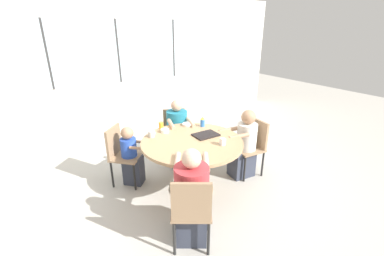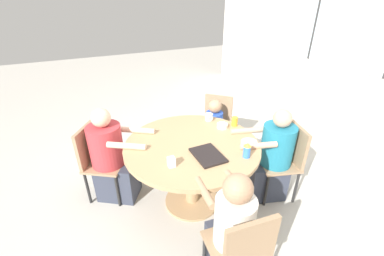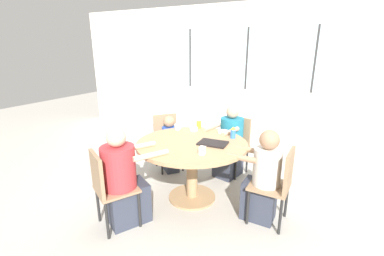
% 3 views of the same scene
% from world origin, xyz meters
% --- Properties ---
extents(ground_plane, '(16.00, 16.00, 0.00)m').
position_xyz_m(ground_plane, '(0.00, 0.00, 0.00)').
color(ground_plane, '#B2ADA3').
extents(wall_back_with_windows, '(8.40, 0.08, 2.80)m').
position_xyz_m(wall_back_with_windows, '(0.00, 2.90, 1.42)').
color(wall_back_with_windows, white).
rests_on(wall_back_with_windows, ground_plane).
extents(dining_table, '(1.35, 1.35, 0.76)m').
position_xyz_m(dining_table, '(0.00, 0.00, 0.61)').
color(dining_table, tan).
rests_on(dining_table, ground_plane).
extents(chair_for_woman_green_shirt, '(0.44, 0.44, 0.86)m').
position_xyz_m(chair_for_woman_green_shirt, '(1.04, -0.10, 0.51)').
color(chair_for_woman_green_shirt, '#937556').
rests_on(chair_for_woman_green_shirt, ground_plane).
extents(chair_for_man_blue_shirt, '(0.50, 0.50, 0.86)m').
position_xyz_m(chair_for_man_blue_shirt, '(0.30, 1.00, 0.51)').
color(chair_for_man_blue_shirt, '#937556').
rests_on(chair_for_man_blue_shirt, ground_plane).
extents(chair_for_man_teal_shirt, '(0.55, 0.55, 0.86)m').
position_xyz_m(chair_for_man_teal_shirt, '(-0.56, -0.88, 0.51)').
color(chair_for_man_teal_shirt, '#937556').
rests_on(chair_for_man_teal_shirt, ground_plane).
extents(chair_for_toddler, '(0.57, 0.57, 0.86)m').
position_xyz_m(chair_for_toddler, '(-0.76, 0.72, 0.51)').
color(chair_for_toddler, '#937556').
rests_on(chair_for_toddler, ground_plane).
extents(person_woman_green_shirt, '(0.57, 0.35, 1.05)m').
position_xyz_m(person_woman_green_shirt, '(0.88, -0.08, 0.48)').
color(person_woman_green_shirt, '#333847').
rests_on(person_woman_green_shirt, ground_plane).
extents(person_man_blue_shirt, '(0.50, 0.68, 1.07)m').
position_xyz_m(person_man_blue_shirt, '(0.25, 0.84, 0.47)').
color(person_man_blue_shirt, '#333847').
rests_on(person_man_blue_shirt, ground_plane).
extents(person_man_teal_shirt, '(0.63, 0.72, 1.09)m').
position_xyz_m(person_man_teal_shirt, '(-0.47, -0.74, 0.48)').
color(person_man_teal_shirt, '#333847').
rests_on(person_man_teal_shirt, ground_plane).
extents(person_toddler, '(0.44, 0.44, 0.88)m').
position_xyz_m(person_toddler, '(-0.64, 0.61, 0.41)').
color(person_toddler, '#333847').
rests_on(person_toddler, ground_plane).
extents(food_tray_dark, '(0.33, 0.24, 0.02)m').
position_xyz_m(food_tray_dark, '(0.25, 0.04, 0.77)').
color(food_tray_dark, black).
rests_on(food_tray_dark, dining_table).
extents(coffee_mug, '(0.10, 0.09, 0.08)m').
position_xyz_m(coffee_mug, '(-0.40, 0.40, 0.80)').
color(coffee_mug, beige).
rests_on(coffee_mug, dining_table).
extents(sippy_cup, '(0.07, 0.07, 0.15)m').
position_xyz_m(sippy_cup, '(0.41, 0.36, 0.84)').
color(sippy_cup, blue).
rests_on(sippy_cup, dining_table).
extents(juice_glass, '(0.07, 0.07, 0.10)m').
position_xyz_m(juice_glass, '(-0.16, 0.60, 0.81)').
color(juice_glass, gold).
rests_on(juice_glass, dining_table).
extents(milk_carton_small, '(0.06, 0.06, 0.09)m').
position_xyz_m(milk_carton_small, '(0.26, -0.32, 0.81)').
color(milk_carton_small, silver).
rests_on(milk_carton_small, dining_table).
extents(bowl_white_shallow, '(0.12, 0.12, 0.05)m').
position_xyz_m(bowl_white_shallow, '(-0.17, 0.45, 0.79)').
color(bowl_white_shallow, white).
rests_on(bowl_white_shallow, dining_table).
extents(bowl_cereal, '(0.16, 0.16, 0.03)m').
position_xyz_m(bowl_cereal, '(0.24, 0.51, 0.78)').
color(bowl_cereal, silver).
rests_on(bowl_cereal, dining_table).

